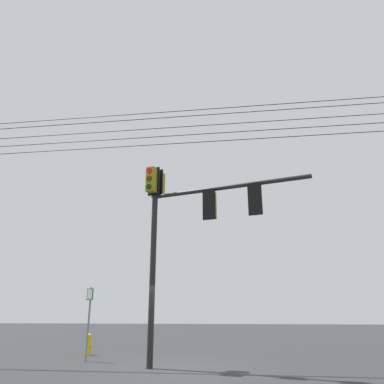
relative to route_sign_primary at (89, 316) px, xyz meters
name	(u,v)px	position (x,y,z in m)	size (l,w,h in m)	color
ground_plane	(171,368)	(3.18, -1.03, -1.53)	(60.00, 60.00, 0.00)	#2D2D30
signal_mast_assembly	(184,216)	(3.61, -1.65, 3.25)	(5.40, 2.35, 6.66)	black
route_sign_primary	(89,316)	(0.00, 0.00, 0.00)	(0.28, 0.15, 2.53)	slate
fire_hydrant	(88,344)	(-0.55, 1.78, -1.12)	(0.30, 0.23, 0.81)	yellow
overhead_wire_span	(191,126)	(3.82, -1.33, 6.82)	(28.65, 1.46, 1.53)	black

